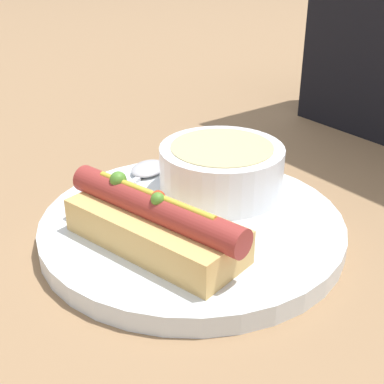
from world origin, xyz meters
TOP-DOWN VIEW (x-y plane):
  - ground_plane at (0.00, 0.00)m, footprint 4.00×4.00m
  - dinner_plate at (0.00, 0.00)m, footprint 0.27×0.27m
  - hot_dog at (0.02, -0.05)m, footprint 0.17×0.09m
  - soup_bowl at (-0.03, 0.05)m, footprint 0.12×0.12m
  - spoon at (-0.10, 0.01)m, footprint 0.09×0.14m

SIDE VIEW (x-z plane):
  - ground_plane at x=0.00m, z-range 0.00..0.00m
  - dinner_plate at x=0.00m, z-range 0.00..0.02m
  - spoon at x=-0.10m, z-range 0.02..0.03m
  - hot_dog at x=0.02m, z-range 0.01..0.06m
  - soup_bowl at x=-0.03m, z-range 0.02..0.07m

